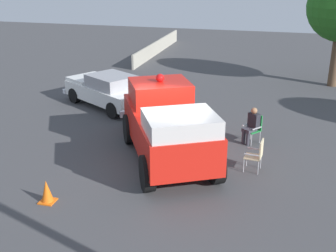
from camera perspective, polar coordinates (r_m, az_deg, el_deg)
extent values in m
plane|color=#424244|center=(13.28, -0.29, -5.77)|extent=(60.00, 60.00, 0.00)
cylinder|color=black|center=(15.06, -5.23, -0.37)|extent=(1.07, 0.78, 1.04)
cylinder|color=black|center=(15.43, 2.13, 0.25)|extent=(1.07, 0.78, 1.04)
cylinder|color=black|center=(11.90, -2.79, -6.34)|extent=(1.07, 0.78, 1.04)
cylinder|color=black|center=(12.37, 6.40, -5.34)|extent=(1.07, 0.78, 1.04)
cube|color=red|center=(13.43, 0.00, -0.55)|extent=(5.31, 4.18, 1.10)
cube|color=red|center=(16.09, -2.32, 2.64)|extent=(1.63, 1.98, 0.84)
cube|color=red|center=(14.20, -1.06, 4.49)|extent=(2.40, 2.48, 0.76)
cube|color=silver|center=(11.75, 1.72, 0.16)|extent=(2.43, 2.53, 0.60)
cube|color=silver|center=(16.51, -2.62, 3.11)|extent=(0.79, 1.32, 0.64)
cube|color=silver|center=(16.74, -2.66, 1.85)|extent=(1.24, 2.07, 0.24)
sphere|color=white|center=(16.37, -5.31, 3.18)|extent=(0.35, 0.35, 0.26)
sphere|color=white|center=(16.64, 0.02, 3.57)|extent=(0.35, 0.35, 0.26)
sphere|color=red|center=(14.06, -1.08, 6.45)|extent=(0.38, 0.38, 0.28)
cylinder|color=black|center=(19.91, -12.38, 4.01)|extent=(0.57, 0.72, 0.68)
cylinder|color=black|center=(20.77, -8.55, 4.97)|extent=(0.57, 0.72, 0.68)
cylinder|color=black|center=(17.60, -7.34, 2.11)|extent=(0.57, 0.72, 0.68)
cylinder|color=black|center=(18.57, -3.30, 3.25)|extent=(0.57, 0.72, 0.68)
cube|color=white|center=(19.10, -8.04, 4.46)|extent=(3.70, 4.53, 0.64)
cube|color=white|center=(20.16, -10.54, 6.25)|extent=(2.13, 2.04, 0.20)
cube|color=#99999E|center=(18.71, -7.58, 5.92)|extent=(2.32, 2.43, 0.56)
cube|color=silver|center=(20.90, -11.56, 5.05)|extent=(1.71, 1.11, 0.20)
cylinder|color=#B7BABF|center=(15.09, 11.09, -1.87)|extent=(0.04, 0.04, 0.44)
cylinder|color=#B7BABF|center=(15.36, 9.88, -1.37)|extent=(0.04, 0.04, 0.44)
cylinder|color=#B7BABF|center=(15.40, 12.19, -1.48)|extent=(0.04, 0.04, 0.44)
cylinder|color=#B7BABF|center=(15.66, 10.99, -1.00)|extent=(0.04, 0.04, 0.44)
cube|color=#1E7F38|center=(15.29, 11.10, -0.61)|extent=(0.67, 0.67, 0.04)
cube|color=#1E7F38|center=(15.36, 11.78, 0.58)|extent=(0.33, 0.40, 0.56)
cube|color=#B7BABF|center=(15.08, 11.81, -0.30)|extent=(0.37, 0.30, 0.03)
cube|color=#B7BABF|center=(15.38, 10.48, 0.22)|extent=(0.37, 0.30, 0.03)
cylinder|color=#B7BABF|center=(13.20, 10.08, -5.22)|extent=(0.03, 0.03, 0.44)
cylinder|color=#B7BABF|center=(13.59, 10.47, -4.45)|extent=(0.03, 0.03, 0.44)
cylinder|color=#B7BABF|center=(13.14, 11.96, -5.50)|extent=(0.03, 0.03, 0.44)
cylinder|color=#B7BABF|center=(13.53, 12.29, -4.72)|extent=(0.03, 0.03, 0.44)
cube|color=beige|center=(13.26, 11.27, -4.05)|extent=(0.53, 0.53, 0.04)
cube|color=beige|center=(13.12, 12.39, -3.07)|extent=(0.48, 0.09, 0.56)
cube|color=#B7BABF|center=(12.98, 11.12, -3.81)|extent=(0.08, 0.44, 0.03)
cube|color=#B7BABF|center=(13.41, 11.51, -3.01)|extent=(0.08, 0.44, 0.03)
cylinder|color=#383842|center=(15.12, 10.62, -1.76)|extent=(0.18, 0.18, 0.45)
cylinder|color=#383842|center=(15.25, 10.08, -1.53)|extent=(0.18, 0.18, 0.45)
cube|color=#383842|center=(15.13, 11.11, -0.62)|extent=(0.44, 0.39, 0.13)
cube|color=#383842|center=(15.25, 10.56, -0.40)|extent=(0.44, 0.39, 0.13)
cube|color=#26262D|center=(15.23, 11.42, 0.71)|extent=(0.42, 0.45, 0.54)
sphere|color=#9E704C|center=(15.09, 11.46, 2.01)|extent=(0.31, 0.31, 0.22)
cylinder|color=brown|center=(23.59, 21.49, 8.33)|extent=(0.47, 0.47, 2.80)
cube|color=orange|center=(12.00, -15.77, -9.66)|extent=(0.40, 0.40, 0.04)
cone|color=orange|center=(11.85, -15.92, -8.33)|extent=(0.32, 0.32, 0.60)
cube|color=#A8A393|center=(30.59, -1.39, 10.53)|extent=(10.58, 0.12, 0.90)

